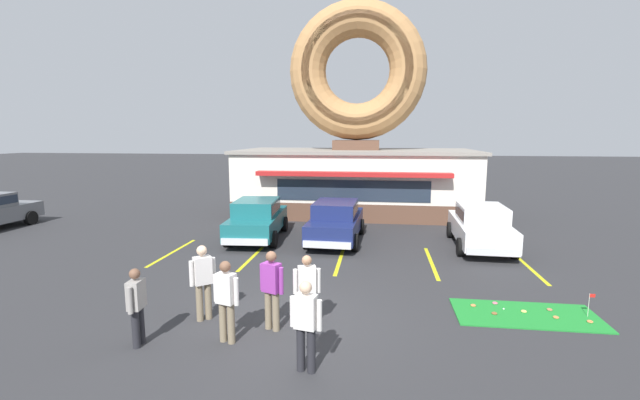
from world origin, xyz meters
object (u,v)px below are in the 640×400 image
Objects in this scene: golf_ball at (504,309)px; pedestrian_hooded_kid at (137,304)px; car_white at (481,224)px; pedestrian_blue_sweater_man at (226,298)px; car_teal at (257,217)px; pedestrian_crossing_woman at (306,322)px; pedestrian_clipboard_woman at (203,279)px; putting_flag_pin at (591,299)px; pedestrian_beanie_man at (307,288)px; car_navy at (336,220)px; pedestrian_leather_jacket_man at (272,286)px; trash_bin at (472,214)px.

pedestrian_hooded_kid is (-7.67, -2.75, 0.82)m from golf_ball.
pedestrian_blue_sweater_man is (-6.72, -8.33, 0.07)m from car_white.
car_white is at bearing -1.18° from car_teal.
pedestrian_clipboard_woman is at bearing 145.83° from pedestrian_crossing_woman.
car_teal is at bearing 90.88° from pedestrian_hooded_kid.
golf_ball is at bearing 176.09° from putting_flag_pin.
car_white is 10.44m from pedestrian_crossing_woman.
car_white is 9.12m from pedestrian_beanie_man.
pedestrian_leather_jacket_man is (-0.57, -7.83, 0.10)m from car_navy.
putting_flag_pin is at bearing 12.61° from pedestrian_leather_jacket_man.
car_navy is (-4.64, 6.13, 0.82)m from golf_ball.
pedestrian_clipboard_woman is (-6.86, -1.43, 0.91)m from golf_ball.
trash_bin is at bearing 55.20° from pedestrian_hooded_kid.
car_white is 10.70m from pedestrian_blue_sweater_man.
pedestrian_hooded_kid reaches higher than golf_ball.
pedestrian_crossing_woman is (-4.21, -3.23, 0.87)m from golf_ball.
pedestrian_leather_jacket_man is (2.45, 1.05, 0.10)m from pedestrian_hooded_kid.
pedestrian_crossing_woman reaches higher than car_navy.
pedestrian_clipboard_woman is 1.04× the size of pedestrian_crossing_woman.
pedestrian_crossing_woman is at bearing -7.91° from pedestrian_hooded_kid.
pedestrian_blue_sweater_man is at bearing -163.91° from putting_flag_pin.
car_teal is (-8.55, 0.18, 0.00)m from car_white.
golf_ball is 4.81m from pedestrian_beanie_man.
pedestrian_hooded_kid is at bearing -134.04° from car_white.
pedestrian_blue_sweater_man reaches higher than car_navy.
pedestrian_clipboard_woman is at bearing 170.72° from pedestrian_leather_jacket_man.
pedestrian_leather_jacket_man is at bearing -118.82° from trash_bin.
pedestrian_leather_jacket_man reaches higher than pedestrian_hooded_kid.
pedestrian_hooded_kid is 15.81m from trash_bin.
pedestrian_leather_jacket_man is at bearing -161.91° from golf_ball.
car_navy is 2.86× the size of pedestrian_beanie_man.
golf_ball is 6.49m from pedestrian_blue_sweater_man.
pedestrian_clipboard_woman is (-0.89, 0.94, 0.02)m from pedestrian_blue_sweater_man.
pedestrian_beanie_man is (-5.24, -7.47, 0.02)m from car_white.
car_white reaches higher than trash_bin.
car_navy is at bearing 92.62° from pedestrian_crossing_woman.
pedestrian_hooded_kid is at bearing -167.66° from pedestrian_blue_sweater_man.
car_navy is (3.16, -0.00, 0.00)m from car_teal.
car_white is 12.11m from pedestrian_hooded_kid.
car_teal is 7.62m from pedestrian_clipboard_woman.
trash_bin is (8.21, 11.66, -0.46)m from pedestrian_clipboard_woman.
pedestrian_beanie_man reaches higher than golf_ball.
pedestrian_leather_jacket_man reaches higher than car_navy.
trash_bin reaches higher than golf_ball.
pedestrian_beanie_man is at bearing -167.64° from putting_flag_pin.
putting_flag_pin is 6.19m from car_white.
pedestrian_beanie_man is (0.16, -7.64, 0.02)m from car_navy.
pedestrian_leather_jacket_man is at bearing -127.91° from car_white.
car_navy is at bearing -145.60° from trash_bin.
golf_ball is at bearing -97.53° from trash_bin.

